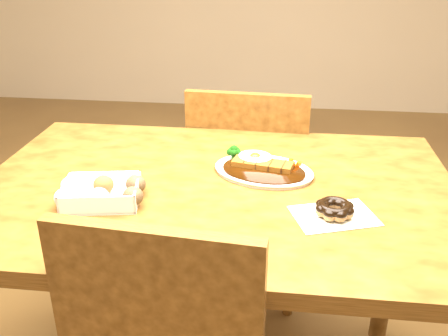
# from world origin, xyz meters

# --- Properties ---
(table) EXTENTS (1.20, 0.80, 0.75)m
(table) POSITION_xyz_m (0.00, 0.00, 0.65)
(table) COLOR #43270D
(table) RESTS_ON ground
(chair_far) EXTENTS (0.44, 0.44, 0.87)m
(chair_far) POSITION_xyz_m (0.05, 0.53, 0.48)
(chair_far) COLOR #43270D
(chair_far) RESTS_ON ground
(katsu_curry_plate) EXTENTS (0.30, 0.25, 0.05)m
(katsu_curry_plate) POSITION_xyz_m (0.11, 0.09, 0.76)
(katsu_curry_plate) COLOR white
(katsu_curry_plate) RESTS_ON table
(donut_box) EXTENTS (0.21, 0.16, 0.05)m
(donut_box) POSITION_xyz_m (-0.25, -0.12, 0.77)
(donut_box) COLOR white
(donut_box) RESTS_ON table
(pon_de_ring) EXTENTS (0.21, 0.18, 0.03)m
(pon_de_ring) POSITION_xyz_m (0.28, -0.12, 0.77)
(pon_de_ring) COLOR silver
(pon_de_ring) RESTS_ON table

